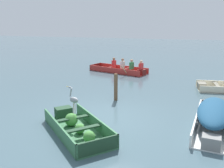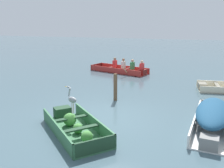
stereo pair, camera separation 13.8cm
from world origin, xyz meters
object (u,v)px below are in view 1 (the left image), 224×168
object	(u,v)px
dinghy_green_foreground	(76,126)
heron_on_dinghy	(74,99)
skiff_white_near_moored	(214,115)
mooring_post	(116,87)
skiff_cream_mid_moored	(222,88)
rowboat_red_with_crew	(122,69)

from	to	relation	value
dinghy_green_foreground	heron_on_dinghy	xyz separation A→B (m)	(-0.18, 0.28, 0.74)
dinghy_green_foreground	skiff_white_near_moored	xyz separation A→B (m)	(3.87, 1.52, 0.27)
skiff_white_near_moored	heron_on_dinghy	bearing A→B (deg)	-163.02
dinghy_green_foreground	mooring_post	xyz separation A→B (m)	(0.24, 3.25, 0.40)
dinghy_green_foreground	skiff_cream_mid_moored	size ratio (longest dim) A/B	1.10
dinghy_green_foreground	rowboat_red_with_crew	distance (m)	8.96
skiff_cream_mid_moored	rowboat_red_with_crew	bearing A→B (deg)	154.68
dinghy_green_foreground	rowboat_red_with_crew	bearing A→B (deg)	96.90
skiff_white_near_moored	mooring_post	xyz separation A→B (m)	(-3.63, 1.73, 0.13)
rowboat_red_with_crew	skiff_cream_mid_moored	bearing A→B (deg)	-25.32
skiff_cream_mid_moored	rowboat_red_with_crew	distance (m)	6.25
dinghy_green_foreground	skiff_white_near_moored	size ratio (longest dim) A/B	0.84
rowboat_red_with_crew	mooring_post	xyz separation A→B (m)	(1.32, -5.64, 0.34)
dinghy_green_foreground	mooring_post	bearing A→B (deg)	85.79
mooring_post	heron_on_dinghy	bearing A→B (deg)	-98.12
dinghy_green_foreground	rowboat_red_with_crew	xyz separation A→B (m)	(-1.08, 8.89, 0.05)
skiff_white_near_moored	rowboat_red_with_crew	bearing A→B (deg)	123.84
mooring_post	rowboat_red_with_crew	bearing A→B (deg)	103.13
mooring_post	dinghy_green_foreground	bearing A→B (deg)	-94.21
skiff_cream_mid_moored	heron_on_dinghy	world-z (taller)	heron_on_dinghy
skiff_cream_mid_moored	rowboat_red_with_crew	world-z (taller)	rowboat_red_with_crew
heron_on_dinghy	skiff_cream_mid_moored	bearing A→B (deg)	51.28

